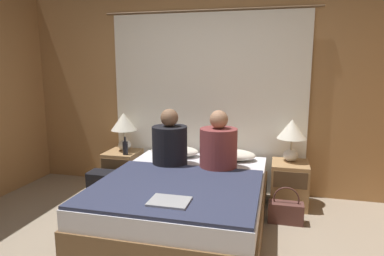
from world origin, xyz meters
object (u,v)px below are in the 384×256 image
object	(u,v)px
person_right_in_bed	(218,146)
handbag_on_floor	(286,211)
lamp_left	(124,125)
backpack_on_floor	(103,185)
nightstand_right	(289,184)
laptop_on_bed	(169,201)
beer_bottle_on_left_stand	(125,148)
bed	(185,201)
person_left_in_bed	(170,143)
nightstand_left	(123,170)
pillow_left	(175,151)
pillow_right	(230,155)
lamp_right	(292,133)

from	to	relation	value
person_right_in_bed	handbag_on_floor	bearing A→B (deg)	-7.36
lamp_left	backpack_on_floor	size ratio (longest dim) A/B	1.27
nightstand_right	laptop_on_bed	world-z (taller)	laptop_on_bed
handbag_on_floor	person_right_in_bed	bearing A→B (deg)	172.64
nightstand_right	beer_bottle_on_left_stand	distance (m)	1.99
bed	person_right_in_bed	size ratio (longest dim) A/B	3.13
person_left_in_bed	person_right_in_bed	size ratio (longest dim) A/B	1.00
nightstand_left	backpack_on_floor	world-z (taller)	nightstand_left
lamp_left	person_right_in_bed	xyz separation A→B (m)	(1.30, -0.44, -0.10)
pillow_left	person_left_in_bed	size ratio (longest dim) A/B	0.94
laptop_on_bed	handbag_on_floor	world-z (taller)	laptop_on_bed
pillow_left	pillow_right	size ratio (longest dim) A/B	1.00
nightstand_left	laptop_on_bed	xyz separation A→B (m)	(1.09, -1.44, 0.27)
lamp_right	beer_bottle_on_left_stand	size ratio (longest dim) A/B	2.17
nightstand_right	pillow_right	size ratio (longest dim) A/B	0.84
person_left_in_bed	beer_bottle_on_left_stand	world-z (taller)	person_left_in_bed
person_right_in_bed	backpack_on_floor	size ratio (longest dim) A/B	1.67
nightstand_right	pillow_right	xyz separation A→B (m)	(-0.69, 0.03, 0.29)
lamp_left	laptop_on_bed	distance (m)	1.89
pillow_left	person_right_in_bed	distance (m)	0.75
bed	laptop_on_bed	xyz separation A→B (m)	(0.06, -0.69, 0.28)
nightstand_left	laptop_on_bed	world-z (taller)	laptop_on_bed
person_right_in_bed	handbag_on_floor	size ratio (longest dim) A/B	1.67
bed	nightstand_left	bearing A→B (deg)	143.90
pillow_right	person_right_in_bed	size ratio (longest dim) A/B	0.94
lamp_left	lamp_right	size ratio (longest dim) A/B	1.00
person_left_in_bed	handbag_on_floor	world-z (taller)	person_left_in_bed
beer_bottle_on_left_stand	lamp_left	bearing A→B (deg)	117.47
nightstand_right	person_right_in_bed	size ratio (longest dim) A/B	0.79
lamp_left	handbag_on_floor	xyz separation A→B (m)	(2.02, -0.54, -0.72)
nightstand_right	backpack_on_floor	size ratio (longest dim) A/B	1.32
bed	pillow_right	distance (m)	0.90
bed	laptop_on_bed	bearing A→B (deg)	-84.61
bed	beer_bottle_on_left_stand	world-z (taller)	beer_bottle_on_left_stand
nightstand_left	lamp_right	xyz separation A→B (m)	(2.06, 0.07, 0.58)
lamp_left	lamp_right	bearing A→B (deg)	0.00
laptop_on_bed	backpack_on_floor	size ratio (longest dim) A/B	0.84
pillow_left	handbag_on_floor	world-z (taller)	pillow_left
nightstand_left	nightstand_right	bearing A→B (deg)	0.00
pillow_right	handbag_on_floor	size ratio (longest dim) A/B	1.57
nightstand_left	lamp_right	bearing A→B (deg)	2.05
nightstand_right	person_left_in_bed	xyz separation A→B (m)	(-1.30, -0.37, 0.49)
bed	nightstand_right	xyz separation A→B (m)	(1.03, 0.75, 0.01)
backpack_on_floor	nightstand_right	bearing A→B (deg)	12.59
nightstand_right	person_right_in_bed	distance (m)	0.97
lamp_left	pillow_left	world-z (taller)	lamp_left
nightstand_right	handbag_on_floor	size ratio (longest dim) A/B	1.32
pillow_left	lamp_left	bearing A→B (deg)	176.34
pillow_right	handbag_on_floor	distance (m)	0.92
bed	person_right_in_bed	xyz separation A→B (m)	(0.27, 0.38, 0.50)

